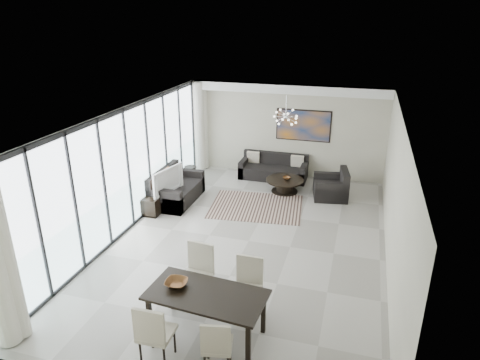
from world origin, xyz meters
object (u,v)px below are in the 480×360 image
at_px(coffee_table, 285,185).
at_px(television, 165,180).
at_px(tv_console, 161,198).
at_px(dining_table, 206,298).
at_px(sofa_main, 274,170).

xyz_separation_m(coffee_table, television, (-2.85, -1.93, 0.58)).
bearing_deg(tv_console, television, -1.94).
xyz_separation_m(tv_console, dining_table, (2.91, -4.24, 0.47)).
height_order(coffee_table, sofa_main, sofa_main).
bearing_deg(coffee_table, tv_console, -147.39).
distance_m(tv_console, dining_table, 5.17).
bearing_deg(television, tv_console, 102.14).
distance_m(tv_console, television, 0.58).
distance_m(coffee_table, tv_console, 3.57).
relative_size(sofa_main, dining_table, 1.06).
height_order(sofa_main, television, television).
height_order(coffee_table, dining_table, dining_table).
distance_m(sofa_main, dining_table, 7.19).
relative_size(coffee_table, television, 0.94).
xyz_separation_m(sofa_main, dining_table, (0.45, -7.17, 0.44)).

